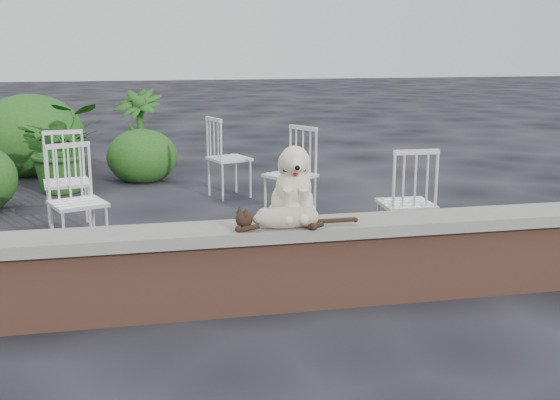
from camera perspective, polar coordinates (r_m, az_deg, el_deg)
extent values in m
plane|color=black|center=(4.82, 0.82, -8.66)|extent=(60.00, 60.00, 0.00)
cube|color=brown|center=(4.73, 0.83, -5.84)|extent=(6.00, 0.30, 0.50)
cube|color=slate|center=(4.64, 0.84, -2.45)|extent=(6.20, 0.40, 0.08)
imported|color=#234C15|center=(8.69, -17.57, 4.20)|extent=(1.07, 0.95, 1.09)
imported|color=#234C15|center=(9.46, -11.65, 5.44)|extent=(0.88, 0.88, 1.17)
ellipsoid|color=#234C15|center=(10.07, -19.98, 4.98)|extent=(1.46, 1.34, 1.16)
ellipsoid|color=#234C15|center=(9.15, -11.36, 3.54)|extent=(0.91, 0.84, 0.72)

